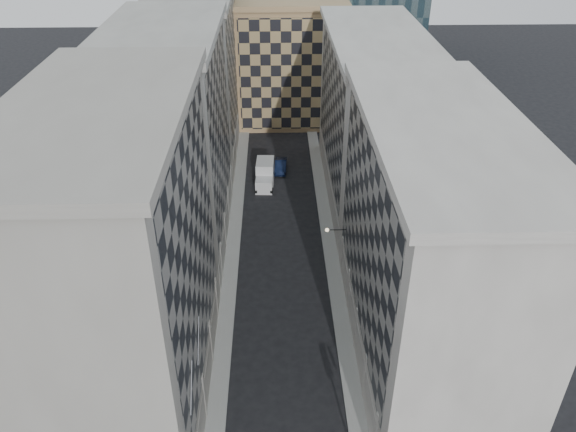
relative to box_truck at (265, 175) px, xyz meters
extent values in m
cube|color=#989893|center=(-3.36, -14.52, -1.22)|extent=(1.50, 100.00, 0.15)
cube|color=#989893|center=(7.14, -14.52, -1.22)|extent=(1.50, 100.00, 0.15)
cube|color=gray|center=(-9.11, -33.52, 10.21)|extent=(10.00, 22.00, 23.00)
cube|color=gray|center=(-4.23, -33.52, 11.71)|extent=(0.25, 19.36, 18.00)
cube|color=gray|center=(-4.31, -33.52, 0.31)|extent=(0.45, 21.12, 3.20)
cube|color=gray|center=(-9.11, -33.52, 22.06)|extent=(10.80, 22.80, 0.70)
cylinder|color=gray|center=(-4.46, -36.27, 0.91)|extent=(0.90, 0.90, 4.40)
cylinder|color=gray|center=(-4.46, -30.77, 0.91)|extent=(0.90, 0.90, 4.40)
cylinder|color=gray|center=(-4.46, -25.27, 0.91)|extent=(0.90, 0.90, 4.40)
cube|color=gray|center=(-9.11, -11.52, 9.71)|extent=(10.00, 22.00, 22.00)
cube|color=gray|center=(-4.23, -11.52, 11.21)|extent=(0.25, 19.36, 17.00)
cube|color=gray|center=(-4.31, -11.52, 0.31)|extent=(0.45, 21.12, 3.20)
cube|color=gray|center=(-9.11, -11.52, 21.06)|extent=(10.80, 22.80, 0.70)
cylinder|color=gray|center=(-4.46, -19.77, 0.91)|extent=(0.90, 0.90, 4.40)
cylinder|color=gray|center=(-4.46, -14.27, 0.91)|extent=(0.90, 0.90, 4.40)
cylinder|color=gray|center=(-4.46, -8.77, 0.91)|extent=(0.90, 0.90, 4.40)
cylinder|color=gray|center=(-4.46, -3.27, 0.91)|extent=(0.90, 0.90, 4.40)
cube|color=gray|center=(-9.11, 10.48, 9.21)|extent=(10.00, 22.00, 21.00)
cube|color=gray|center=(-4.23, 10.48, 10.71)|extent=(0.25, 19.36, 16.00)
cube|color=gray|center=(-4.31, 10.48, 0.31)|extent=(0.45, 21.12, 3.20)
cylinder|color=gray|center=(-4.46, 2.23, 0.91)|extent=(0.90, 0.90, 4.40)
cylinder|color=gray|center=(-4.46, 7.73, 0.91)|extent=(0.90, 0.90, 4.40)
cylinder|color=gray|center=(-4.46, 13.23, 0.91)|extent=(0.90, 0.90, 4.40)
cylinder|color=gray|center=(-4.46, 18.73, 0.91)|extent=(0.90, 0.90, 4.40)
cube|color=#A8A29A|center=(12.89, -29.52, 8.71)|extent=(10.00, 26.00, 20.00)
cube|color=gray|center=(8.01, -29.52, 10.21)|extent=(0.25, 22.88, 15.00)
cube|color=#A8A29A|center=(8.09, -29.52, 0.31)|extent=(0.45, 24.96, 3.20)
cube|color=#A8A29A|center=(12.89, -29.52, 19.06)|extent=(10.80, 26.80, 0.70)
cylinder|color=#A8A29A|center=(8.24, -34.72, 0.91)|extent=(0.90, 0.90, 4.40)
cylinder|color=#A8A29A|center=(8.24, -29.52, 0.91)|extent=(0.90, 0.90, 4.40)
cylinder|color=#A8A29A|center=(8.24, -24.32, 0.91)|extent=(0.90, 0.90, 4.40)
cylinder|color=#A8A29A|center=(8.24, -19.12, 0.91)|extent=(0.90, 0.90, 4.40)
cube|color=#A8A29A|center=(12.89, -2.52, 8.21)|extent=(10.00, 28.00, 19.00)
cube|color=gray|center=(8.01, -2.52, 9.71)|extent=(0.25, 24.64, 14.00)
cube|color=#A8A29A|center=(8.09, -2.52, 0.31)|extent=(0.45, 26.88, 3.20)
cube|color=#A8A29A|center=(12.89, -2.52, 18.06)|extent=(10.80, 28.80, 0.70)
cube|color=tan|center=(3.89, 23.48, 7.71)|extent=(16.00, 14.00, 18.00)
cube|color=tan|center=(3.89, 16.38, 7.71)|extent=(15.20, 0.25, 16.50)
cube|color=#2C2822|center=(1.89, 37.48, 12.71)|extent=(6.00, 6.00, 28.00)
cylinder|color=gray|center=(-4.01, -40.52, 6.71)|extent=(0.10, 2.33, 2.33)
cylinder|color=gray|center=(-4.01, -36.52, 6.71)|extent=(0.10, 2.33, 2.33)
cylinder|color=black|center=(6.99, -20.52, 4.91)|extent=(1.80, 0.08, 0.08)
sphere|color=#FFE5B2|center=(6.09, -20.52, 4.91)|extent=(0.36, 0.36, 0.36)
cube|color=silver|center=(-0.09, -1.80, -0.43)|extent=(2.22, 2.40, 1.72)
cube|color=silver|center=(0.04, 0.68, 0.19)|extent=(2.38, 3.55, 2.97)
cylinder|color=black|center=(-1.09, -2.52, -0.86)|extent=(0.33, 0.87, 0.86)
cylinder|color=black|center=(0.82, -2.62, -0.86)|extent=(0.33, 0.87, 0.86)
cylinder|color=black|center=(-0.86, 1.88, -0.86)|extent=(0.33, 0.87, 0.86)
cylinder|color=black|center=(1.05, 1.78, -0.86)|extent=(0.33, 0.87, 0.86)
imported|color=#0F1A39|center=(2.09, 3.67, -0.57)|extent=(1.75, 4.44, 1.44)
camera|label=1|loc=(1.28, -64.18, 33.71)|focal=35.00mm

